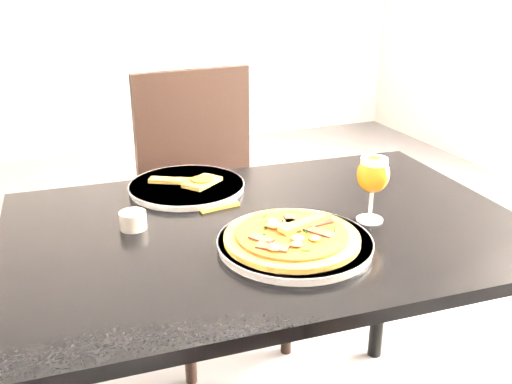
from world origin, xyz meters
name	(u,v)px	position (x,y,z in m)	size (l,w,h in m)	color
dining_table	(267,258)	(0.09, -0.15, 0.66)	(1.25, 0.87, 0.75)	black
chair_far	(209,200)	(0.16, 0.53, 0.54)	(0.48, 0.48, 0.98)	black
plate_main	(295,243)	(0.10, -0.28, 0.76)	(0.33, 0.33, 0.02)	white
pizza	(292,236)	(0.09, -0.28, 0.78)	(0.29, 0.29, 0.03)	#9F6F26
plate_second	(187,187)	(-0.02, 0.14, 0.76)	(0.31, 0.31, 0.02)	white
crust_scraps	(192,181)	(-0.01, 0.14, 0.77)	(0.19, 0.14, 0.01)	#9F6F26
loose_crust	(219,206)	(0.02, -0.02, 0.75)	(0.10, 0.02, 0.01)	#9F6F26
sauce_cup	(133,220)	(-0.21, -0.05, 0.77)	(0.06, 0.06, 0.04)	beige
beer_glass	(373,175)	(0.32, -0.22, 0.87)	(0.08, 0.08, 0.16)	silver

